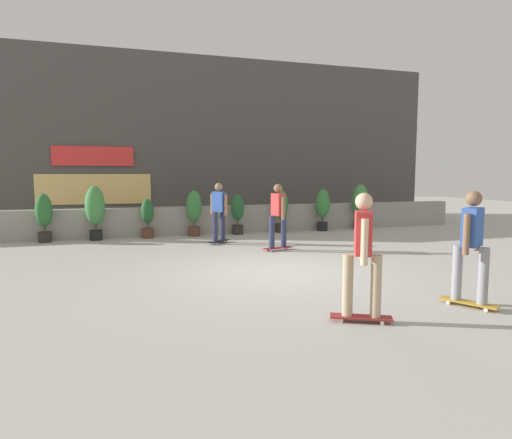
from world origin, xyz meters
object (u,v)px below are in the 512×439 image
object	(u,v)px
potted_plant_2	(147,217)
skater_far_right	(363,251)
potted_plant_5	(281,208)
potted_plant_1	(95,208)
skater_by_wall_left	(472,243)
potted_plant_7	(360,203)
potted_plant_6	(323,207)
potted_plant_4	(238,212)
skater_foreground	(219,210)
skater_mid_plaza	(278,214)
potted_plant_0	(44,215)
potted_plant_3	(194,210)

from	to	relation	value
potted_plant_2	skater_far_right	size ratio (longest dim) A/B	0.71
potted_plant_5	potted_plant_1	bearing A→B (deg)	-180.00
skater_by_wall_left	potted_plant_7	bearing A→B (deg)	69.14
skater_by_wall_left	skater_far_right	bearing A→B (deg)	-176.53
potted_plant_6	skater_far_right	xyz separation A→B (m)	(-3.64, -8.65, 0.12)
potted_plant_6	potted_plant_4	bearing A→B (deg)	180.00
potted_plant_2	skater_foreground	distance (m)	2.52
potted_plant_5	skater_foreground	bearing A→B (deg)	-145.82
potted_plant_6	potted_plant_1	bearing A→B (deg)	-180.00
potted_plant_2	potted_plant_7	xyz separation A→B (m)	(7.32, -0.00, 0.30)
potted_plant_4	skater_mid_plaza	size ratio (longest dim) A/B	0.77
potted_plant_1	potted_plant_7	size ratio (longest dim) A/B	1.01
potted_plant_5	skater_by_wall_left	xyz separation A→B (m)	(-0.27, -8.54, 0.13)
potted_plant_7	potted_plant_0	bearing A→B (deg)	-180.00
skater_far_right	potted_plant_2	bearing A→B (deg)	104.38
potted_plant_7	skater_far_right	xyz separation A→B (m)	(-5.10, -8.65, 0.01)
potted_plant_6	skater_foreground	distance (m)	4.35
potted_plant_2	skater_foreground	xyz separation A→B (m)	(1.85, -1.68, 0.31)
potted_plant_3	potted_plant_7	world-z (taller)	potted_plant_7
skater_mid_plaza	skater_by_wall_left	world-z (taller)	same
potted_plant_4	skater_far_right	bearing A→B (deg)	-94.10
potted_plant_4	potted_plant_7	distance (m)	4.49
potted_plant_0	skater_by_wall_left	xyz separation A→B (m)	(6.93, -8.54, 0.15)
potted_plant_6	skater_by_wall_left	distance (m)	8.73
potted_plant_5	potted_plant_6	world-z (taller)	potted_plant_6
potted_plant_3	skater_foreground	world-z (taller)	skater_foreground
potted_plant_5	skater_mid_plaza	xyz separation A→B (m)	(-1.30, -3.24, 0.13)
potted_plant_0	potted_plant_1	xyz separation A→B (m)	(1.37, 0.00, 0.15)
potted_plant_3	potted_plant_7	xyz separation A→B (m)	(5.90, 0.00, 0.10)
potted_plant_4	skater_by_wall_left	bearing A→B (deg)	-81.82
potted_plant_4	skater_far_right	world-z (taller)	skater_far_right
skater_foreground	skater_mid_plaza	xyz separation A→B (m)	(1.18, -1.55, 0.00)
potted_plant_3	potted_plant_4	distance (m)	1.42
potted_plant_3	potted_plant_1	bearing A→B (deg)	180.00
potted_plant_3	potted_plant_4	size ratio (longest dim) A/B	1.11
skater_far_right	skater_foreground	xyz separation A→B (m)	(-0.37, 6.97, 0.00)
potted_plant_2	skater_far_right	distance (m)	8.94
potted_plant_6	skater_by_wall_left	size ratio (longest dim) A/B	0.85
potted_plant_5	potted_plant_7	size ratio (longest dim) A/B	0.89
skater_far_right	skater_by_wall_left	size ratio (longest dim) A/B	1.00
potted_plant_5	skater_foreground	size ratio (longest dim) A/B	0.84
potted_plant_7	potted_plant_5	bearing A→B (deg)	180.00
potted_plant_2	potted_plant_5	world-z (taller)	potted_plant_5
skater_far_right	potted_plant_0	bearing A→B (deg)	120.41
potted_plant_7	skater_mid_plaza	xyz separation A→B (m)	(-4.29, -3.24, 0.01)
potted_plant_1	potted_plant_3	bearing A→B (deg)	0.00
potted_plant_0	potted_plant_1	world-z (taller)	potted_plant_1
potted_plant_3	skater_mid_plaza	world-z (taller)	skater_mid_plaza
potted_plant_3	skater_mid_plaza	size ratio (longest dim) A/B	0.85
potted_plant_0	skater_far_right	size ratio (longest dim) A/B	0.82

